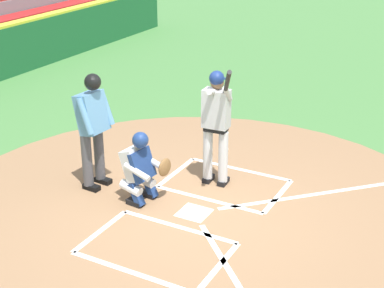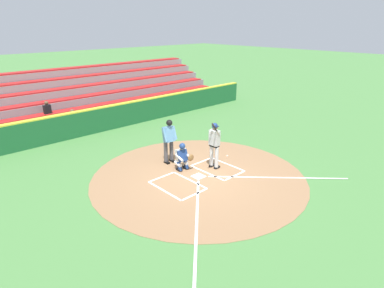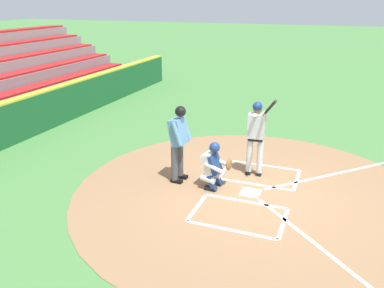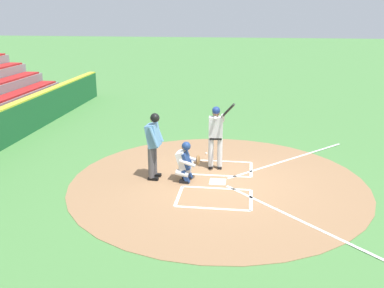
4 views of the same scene
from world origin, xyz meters
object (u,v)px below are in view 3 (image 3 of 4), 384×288
object	(u,v)px
baseball	(250,154)
batter	(256,133)
catcher	(214,164)
plate_umpire	(179,139)

from	to	relation	value
baseball	batter	bearing A→B (deg)	17.48
batter	catcher	xyz separation A→B (m)	(1.02, -0.73, -0.51)
batter	baseball	size ratio (longest dim) A/B	28.76
catcher	baseball	bearing A→B (deg)	171.77
catcher	baseball	distance (m)	2.38
catcher	plate_umpire	distance (m)	1.02
catcher	plate_umpire	world-z (taller)	plate_umpire
batter	catcher	distance (m)	1.36
catcher	plate_umpire	xyz separation A→B (m)	(-0.06, -0.89, 0.49)
plate_umpire	baseball	distance (m)	2.75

